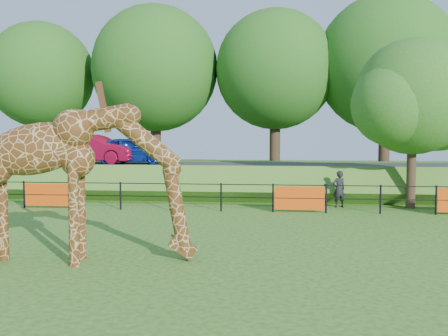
% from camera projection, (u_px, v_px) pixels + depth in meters
% --- Properties ---
extents(ground, '(90.00, 90.00, 0.00)m').
position_uv_depth(ground, '(182.00, 266.00, 11.36)').
color(ground, '#2C5B16').
rests_on(ground, ground).
extents(giraffe, '(5.31, 1.80, 3.73)m').
position_uv_depth(giraffe, '(84.00, 183.00, 11.58)').
color(giraffe, '#512D10').
rests_on(giraffe, ground).
extents(perimeter_fence, '(28.07, 0.10, 1.10)m').
position_uv_depth(perimeter_fence, '(221.00, 197.00, 19.25)').
color(perimeter_fence, black).
rests_on(perimeter_fence, ground).
extents(embankment, '(40.00, 9.00, 1.30)m').
position_uv_depth(embankment, '(237.00, 177.00, 26.69)').
color(embankment, '#2C5B16').
rests_on(embankment, ground).
extents(road, '(40.00, 5.00, 0.12)m').
position_uv_depth(road, '(234.00, 166.00, 25.15)').
color(road, '#2F2F32').
rests_on(road, embankment).
extents(car_blue, '(4.17, 1.81, 1.40)m').
position_uv_depth(car_blue, '(131.00, 150.00, 26.08)').
color(car_blue, '#153EAE').
rests_on(car_blue, road).
extents(car_red, '(4.77, 2.15, 1.52)m').
position_uv_depth(car_red, '(94.00, 149.00, 26.25)').
color(car_red, maroon).
rests_on(car_red, road).
extents(visitor, '(0.64, 0.53, 1.50)m').
position_uv_depth(visitor, '(339.00, 189.00, 20.28)').
color(visitor, black).
rests_on(visitor, ground).
extents(tree_east, '(5.40, 4.71, 6.76)m').
position_uv_depth(tree_east, '(415.00, 101.00, 19.81)').
color(tree_east, '#342217').
rests_on(tree_east, ground).
extents(bg_tree_line, '(37.30, 8.80, 11.82)m').
position_uv_depth(bg_tree_line, '(274.00, 69.00, 32.47)').
color(bg_tree_line, '#342217').
rests_on(bg_tree_line, ground).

